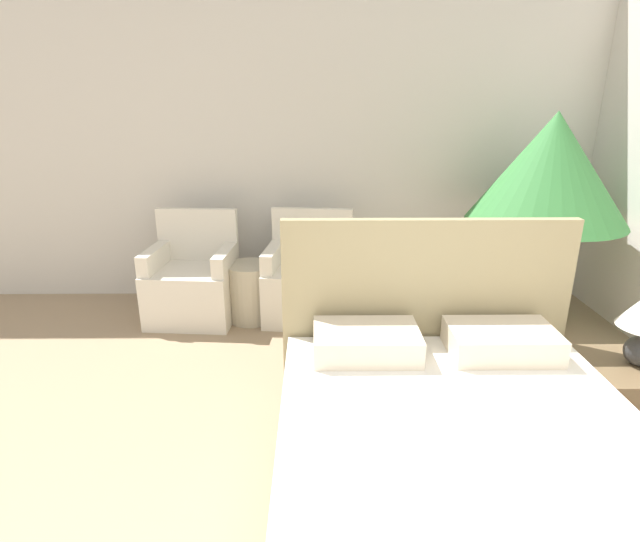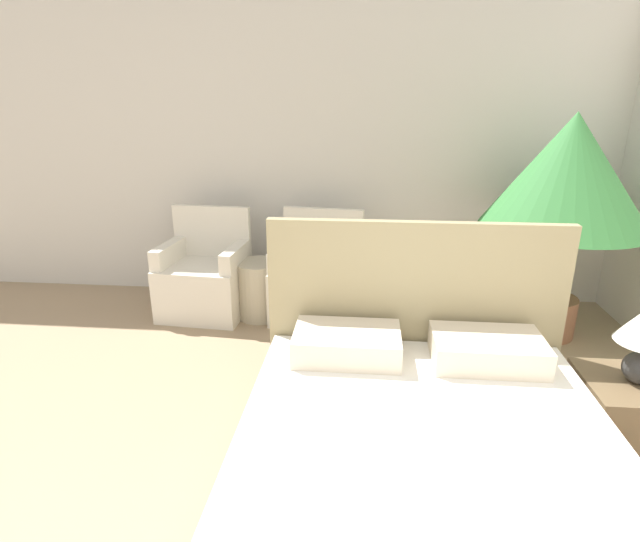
# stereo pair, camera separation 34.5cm
# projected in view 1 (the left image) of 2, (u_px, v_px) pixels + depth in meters

# --- Properties ---
(wall_back) EXTENTS (10.00, 0.06, 2.90)m
(wall_back) POSITION_uv_depth(u_px,v_px,m) (320.00, 139.00, 4.42)
(wall_back) COLOR silver
(wall_back) RESTS_ON ground_plane
(bed) EXTENTS (1.60, 2.18, 1.19)m
(bed) POSITION_uv_depth(u_px,v_px,m) (471.00, 497.00, 1.98)
(bed) COLOR brown
(bed) RESTS_ON ground_plane
(armchair_near_window_left) EXTENTS (0.74, 0.64, 0.91)m
(armchair_near_window_left) POSITION_uv_depth(u_px,v_px,m) (193.00, 286.00, 4.21)
(armchair_near_window_left) COLOR silver
(armchair_near_window_left) RESTS_ON ground_plane
(armchair_near_window_right) EXTENTS (0.77, 0.67, 0.91)m
(armchair_near_window_right) POSITION_uv_depth(u_px,v_px,m) (309.00, 286.00, 4.22)
(armchair_near_window_right) COLOR silver
(armchair_near_window_right) RESTS_ON ground_plane
(potted_palm) EXTENTS (1.20, 1.20, 1.71)m
(potted_palm) POSITION_uv_depth(u_px,v_px,m) (550.00, 175.00, 3.80)
(potted_palm) COLOR brown
(potted_palm) RESTS_ON ground_plane
(nightstand) EXTENTS (0.49, 0.47, 0.45)m
(nightstand) POSITION_uv_depth(u_px,v_px,m) (628.00, 401.00, 2.71)
(nightstand) COLOR brown
(nightstand) RESTS_ON ground_plane
(side_table) EXTENTS (0.39, 0.39, 0.49)m
(side_table) POSITION_uv_depth(u_px,v_px,m) (250.00, 292.00, 4.21)
(side_table) COLOR #B7AD93
(side_table) RESTS_ON ground_plane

